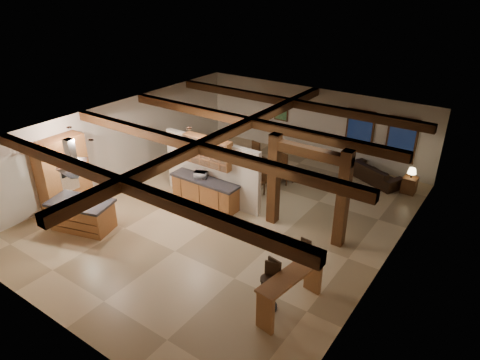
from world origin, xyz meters
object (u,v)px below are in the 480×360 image
object	(u,v)px
sofa	(375,173)
kitchen_island	(82,215)
bar_counter	(291,285)
dining_table	(259,174)

from	to	relation	value
sofa	kitchen_island	bearing A→B (deg)	78.54
kitchen_island	sofa	size ratio (longest dim) A/B	0.98
kitchen_island	bar_counter	bearing A→B (deg)	4.53
dining_table	bar_counter	size ratio (longest dim) A/B	0.92
kitchen_island	dining_table	size ratio (longest dim) A/B	1.13
kitchen_island	sofa	world-z (taller)	kitchen_island
bar_counter	dining_table	bearing A→B (deg)	129.00
sofa	bar_counter	xyz separation A→B (m)	(0.72, -7.77, 0.38)
sofa	dining_table	bearing A→B (deg)	61.22
kitchen_island	sofa	bearing A→B (deg)	53.56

